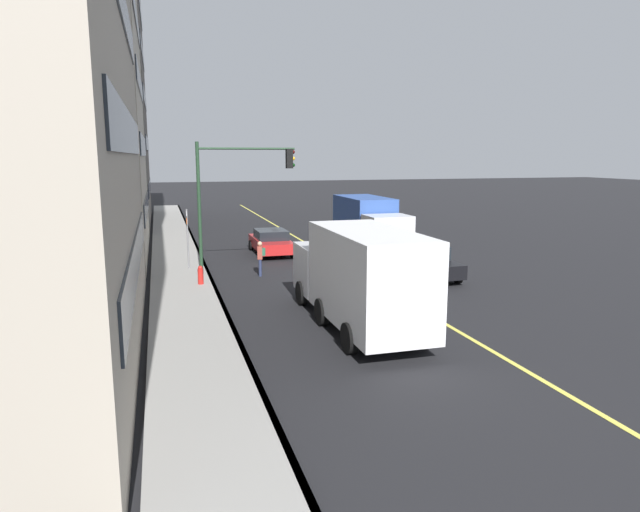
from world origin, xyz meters
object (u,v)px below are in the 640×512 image
Objects in this scene: pedestrian_with_backpack at (260,256)px; car_red at (271,242)px; street_sign_post at (187,235)px; car_black at (425,261)px; truck_white at (359,276)px; truck_blue at (369,223)px; traffic_light_mast at (236,185)px; fire_hydrant at (201,277)px.

car_red is at bearing -15.89° from pedestrian_with_backpack.
street_sign_post is at bearing 57.84° from pedestrian_with_backpack.
truck_white is (-6.32, 5.51, 0.96)m from car_black.
truck_blue is 0.88× the size of truck_white.
traffic_light_mast is 3.59m from street_sign_post.
car_red is 2.90× the size of pedestrian_with_backpack.
pedestrian_with_backpack is at bearing -122.16° from street_sign_post.
pedestrian_with_backpack is at bearing 164.11° from car_red.
truck_blue is at bearing -0.65° from car_black.
traffic_light_mast reaches higher than pedestrian_with_backpack.
car_red is 1.56× the size of street_sign_post.
fire_hydrant is (-6.55, 10.11, -1.20)m from truck_blue.
pedestrian_with_backpack reaches higher than car_black.
truck_white is 11.78m from street_sign_post.
pedestrian_with_backpack is 1.73× the size of fire_hydrant.
car_black is at bearing -113.23° from street_sign_post.
truck_blue is at bearing -55.71° from pedestrian_with_backpack.
pedestrian_with_backpack is (8.76, 1.66, -0.79)m from truck_white.
truck_white is (-13.70, 5.59, 0.06)m from truck_blue.
traffic_light_mast is (-5.16, 2.61, 3.50)m from car_red.
truck_blue is 9.70m from traffic_light_mast.
pedestrian_with_backpack is 3.46m from traffic_light_mast.
street_sign_post is (-2.95, 10.42, 0.11)m from truck_blue.
truck_blue is at bearing -57.06° from fire_hydrant.
truck_white is at bearing -147.73° from fire_hydrant.
truck_white is 8.55m from fire_hydrant.
traffic_light_mast is 4.70m from fire_hydrant.
traffic_light_mast reaches higher than street_sign_post.
fire_hydrant is at bearing 148.43° from car_red.
street_sign_post is at bearing 66.77° from car_black.
truck_blue reaches higher than fire_hydrant.
car_black is 9.34m from traffic_light_mast.
car_red is at bearing 82.56° from truck_blue.
traffic_light_mast reaches higher than car_black.
fire_hydrant is (7.15, 4.52, -1.26)m from truck_white.
pedestrian_with_backpack is at bearing -117.60° from traffic_light_mast.
truck_blue is at bearing -74.17° from street_sign_post.
car_red is 0.59× the size of truck_white.
pedestrian_with_backpack is 3.83m from street_sign_post.
car_black is at bearing -145.66° from car_red.
truck_blue is at bearing -61.76° from traffic_light_mast.
car_black is 0.71× the size of traffic_light_mast.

